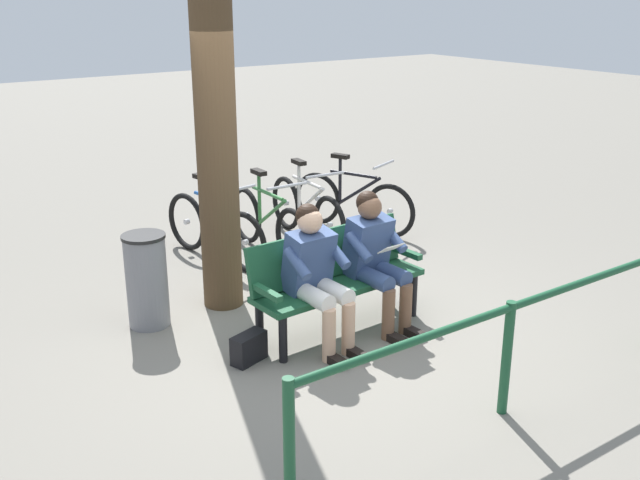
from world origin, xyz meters
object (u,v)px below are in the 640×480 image
at_px(bicycle_black, 268,224).
at_px(bicycle_silver, 215,229).
at_px(litter_bin, 147,280).
at_px(person_reading, 375,254).
at_px(tree_trunk, 216,122).
at_px(person_companion, 316,270).
at_px(bicycle_orange, 353,202).
at_px(bench, 334,273).
at_px(bicycle_blue, 307,211).
at_px(handbag, 249,348).

relative_size(bicycle_black, bicycle_silver, 1.01).
height_order(litter_bin, bicycle_silver, bicycle_silver).
bearing_deg(person_reading, tree_trunk, -55.54).
relative_size(person_companion, bicycle_silver, 0.72).
relative_size(tree_trunk, bicycle_orange, 2.19).
xyz_separation_m(bench, bicycle_blue, (-1.13, -2.09, -0.15)).
height_order(bench, bicycle_orange, bicycle_orange).
bearing_deg(bicycle_black, bicycle_silver, -105.88).
bearing_deg(bicycle_blue, person_companion, -28.29).
relative_size(person_reading, person_companion, 1.00).
distance_m(bicycle_black, bicycle_silver, 0.60).
distance_m(litter_bin, bicycle_black, 2.05).
bearing_deg(handbag, litter_bin, -71.12).
distance_m(bench, litter_bin, 1.64).
bearing_deg(tree_trunk, bicycle_silver, -113.99).
height_order(person_reading, handbag, person_reading).
bearing_deg(person_companion, person_reading, 179.95).
relative_size(bicycle_orange, bicycle_black, 0.94).
bearing_deg(tree_trunk, person_reading, 126.95).
height_order(bench, litter_bin, bench).
bearing_deg(litter_bin, bicycle_orange, -160.68).
relative_size(person_companion, tree_trunk, 0.35).
bearing_deg(bicycle_silver, tree_trunk, -34.60).
xyz_separation_m(person_reading, litter_bin, (1.64, -1.13, -0.24)).
relative_size(bench, bicycle_orange, 1.03).
bearing_deg(person_reading, litter_bin, -37.24).
bearing_deg(bicycle_black, person_reading, -4.08).
relative_size(litter_bin, bicycle_black, 0.50).
relative_size(handbag, bicycle_blue, 0.18).
xyz_separation_m(litter_bin, bicycle_orange, (-3.10, -1.09, -0.06)).
bearing_deg(bicycle_orange, bicycle_blue, -113.46).
height_order(handbag, bicycle_blue, bicycle_blue).
height_order(handbag, bicycle_black, bicycle_black).
height_order(person_reading, bicycle_orange, person_reading).
relative_size(handbag, bicycle_black, 0.18).
relative_size(tree_trunk, litter_bin, 4.11).
bearing_deg(person_companion, handbag, -7.71).
distance_m(person_reading, bicycle_silver, 2.31).
bearing_deg(bicycle_orange, person_companion, -65.36).
relative_size(handbag, tree_trunk, 0.09).
xyz_separation_m(handbag, bicycle_black, (-1.44, -2.05, 0.24)).
distance_m(bench, bicycle_black, 2.00).
bearing_deg(bicycle_silver, litter_bin, -58.55).
height_order(person_reading, litter_bin, person_reading).
relative_size(bench, handbag, 5.40).
xyz_separation_m(litter_bin, bicycle_silver, (-1.24, -1.12, -0.06)).
bearing_deg(person_reading, person_companion, -0.05).
distance_m(person_reading, litter_bin, 2.01).
bearing_deg(bicycle_blue, bicycle_black, -71.69).
xyz_separation_m(person_companion, bicycle_orange, (-2.11, -2.25, -0.30)).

